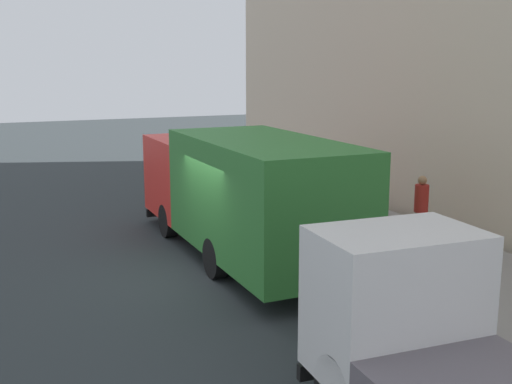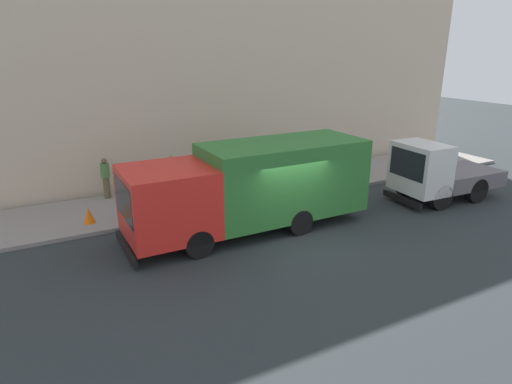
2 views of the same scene
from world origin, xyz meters
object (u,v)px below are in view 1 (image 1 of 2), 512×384
object	(u,v)px
pedestrian_walking	(348,173)
street_sign_post	(348,197)
pedestrian_standing	(368,190)
traffic_cone_orange	(266,192)
large_utility_truck	(242,190)
pedestrian_third	(421,208)
small_flatbed_truck	(438,357)

from	to	relation	value
pedestrian_walking	street_sign_post	world-z (taller)	street_sign_post
pedestrian_standing	traffic_cone_orange	size ratio (longest dim) A/B	2.91
pedestrian_walking	traffic_cone_orange	xyz separation A→B (m)	(-2.47, 1.05, -0.60)
large_utility_truck	pedestrian_standing	size ratio (longest dim) A/B	5.02
pedestrian_walking	pedestrian_third	bearing A→B (deg)	-153.67
pedestrian_walking	pedestrian_standing	size ratio (longest dim) A/B	1.00
large_utility_truck	pedestrian_third	world-z (taller)	large_utility_truck
large_utility_truck	pedestrian_standing	world-z (taller)	large_utility_truck
large_utility_truck	traffic_cone_orange	distance (m)	5.88
large_utility_truck	pedestrian_third	bearing A→B (deg)	-16.40
small_flatbed_truck	pedestrian_third	size ratio (longest dim) A/B	2.75
large_utility_truck	small_flatbed_truck	size ratio (longest dim) A/B	1.77
pedestrian_walking	traffic_cone_orange	distance (m)	2.75
small_flatbed_truck	pedestrian_walking	distance (m)	13.47
pedestrian_walking	pedestrian_standing	bearing A→B (deg)	-160.91
small_flatbed_truck	traffic_cone_orange	distance (m)	13.57
pedestrian_walking	street_sign_post	distance (m)	6.03
pedestrian_standing	large_utility_truck	bearing A→B (deg)	107.07
large_utility_truck	small_flatbed_truck	bearing A→B (deg)	-96.06
small_flatbed_truck	traffic_cone_orange	xyz separation A→B (m)	(3.67, 13.04, -0.71)
pedestrian_walking	traffic_cone_orange	world-z (taller)	pedestrian_walking
small_flatbed_truck	pedestrian_standing	bearing A→B (deg)	63.60
pedestrian_standing	pedestrian_third	distance (m)	2.65
large_utility_truck	pedestrian_walking	world-z (taller)	large_utility_truck
pedestrian_third	street_sign_post	bearing A→B (deg)	-153.15
pedestrian_third	street_sign_post	world-z (taller)	street_sign_post
pedestrian_standing	pedestrian_third	world-z (taller)	pedestrian_third
pedestrian_standing	street_sign_post	world-z (taller)	street_sign_post
pedestrian_third	traffic_cone_orange	distance (m)	6.39
small_flatbed_truck	street_sign_post	world-z (taller)	small_flatbed_truck
street_sign_post	large_utility_truck	bearing A→B (deg)	151.70
small_flatbed_truck	large_utility_truck	bearing A→B (deg)	87.15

